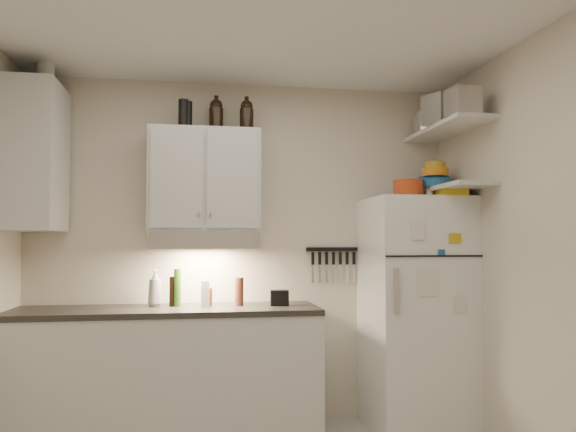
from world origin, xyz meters
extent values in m
cube|color=silver|center=(0.00, 0.00, 2.61)|extent=(3.20, 3.00, 0.02)
cube|color=beige|center=(0.00, 1.51, 1.30)|extent=(3.20, 0.02, 2.60)
cube|color=beige|center=(1.61, 0.00, 1.30)|extent=(0.02, 3.00, 2.60)
cube|color=silver|center=(-0.55, 1.20, 0.44)|extent=(2.10, 0.60, 0.88)
cube|color=#2B2825|center=(-0.55, 1.20, 0.90)|extent=(2.10, 0.62, 0.04)
cube|color=silver|center=(-0.30, 1.33, 1.83)|extent=(0.80, 0.33, 0.75)
cube|color=silver|center=(-1.44, 1.20, 1.95)|extent=(0.33, 0.55, 1.00)
cube|color=silver|center=(-0.30, 1.27, 1.39)|extent=(0.76, 0.46, 0.12)
cube|color=white|center=(1.25, 1.16, 0.85)|extent=(0.70, 0.68, 1.70)
cube|color=silver|center=(1.45, 1.02, 2.20)|extent=(0.30, 0.95, 0.03)
cube|color=silver|center=(1.45, 1.02, 1.76)|extent=(0.30, 0.95, 0.03)
cube|color=black|center=(0.70, 1.49, 1.32)|extent=(0.42, 0.02, 0.03)
cylinder|color=#AF3814|center=(1.16, 1.06, 1.76)|extent=(0.24, 0.24, 0.13)
cube|color=gold|center=(1.43, 0.93, 1.74)|extent=(0.22, 0.26, 0.08)
cylinder|color=silver|center=(1.32, 1.04, 1.74)|extent=(0.06, 0.06, 0.09)
cylinder|color=silver|center=(1.45, 1.33, 2.30)|extent=(0.26, 0.26, 0.17)
cube|color=#AAAAAD|center=(1.38, 0.96, 2.32)|extent=(0.27, 0.26, 0.22)
cube|color=#AAAAAD|center=(1.39, 0.64, 2.30)|extent=(0.20, 0.20, 0.18)
cylinder|color=navy|center=(1.43, 1.23, 1.82)|extent=(0.24, 0.24, 0.10)
cylinder|color=orange|center=(1.42, 1.16, 1.90)|extent=(0.19, 0.19, 0.06)
cylinder|color=#B89420|center=(1.42, 1.16, 1.95)|extent=(0.15, 0.15, 0.05)
cylinder|color=navy|center=(1.38, 1.07, 1.81)|extent=(0.32, 0.32, 0.06)
cylinder|color=black|center=(-0.43, 1.31, 2.30)|extent=(0.08, 0.08, 0.20)
cylinder|color=black|center=(-0.46, 1.29, 2.30)|extent=(0.09, 0.09, 0.21)
cylinder|color=silver|center=(-1.39, 1.23, 2.53)|extent=(0.12, 0.12, 0.16)
imported|color=silver|center=(-0.64, 1.31, 1.07)|extent=(0.14, 0.14, 0.29)
cylinder|color=brown|center=(-0.05, 1.24, 1.02)|extent=(0.06, 0.06, 0.20)
cylinder|color=#336118|center=(-0.49, 1.27, 1.05)|extent=(0.05, 0.05, 0.27)
cylinder|color=black|center=(-0.52, 1.28, 1.03)|extent=(0.05, 0.05, 0.21)
cylinder|color=silver|center=(-0.29, 1.23, 1.01)|extent=(0.07, 0.07, 0.18)
cylinder|color=#AF3814|center=(-0.27, 1.28, 0.98)|extent=(0.08, 0.08, 0.13)
cube|color=black|center=(0.24, 1.21, 0.98)|extent=(0.13, 0.10, 0.11)
camera|label=1|loc=(-0.36, -2.80, 1.37)|focal=35.00mm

